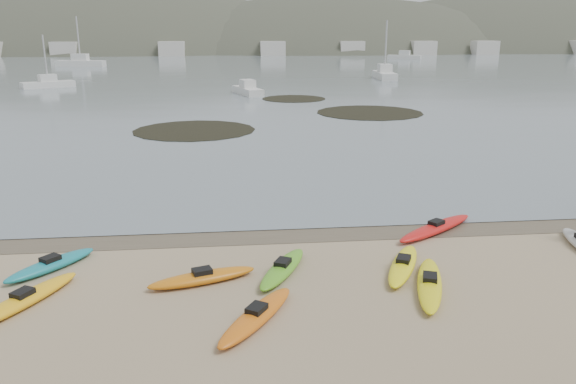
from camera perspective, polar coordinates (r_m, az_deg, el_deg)
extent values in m
plane|color=tan|center=(21.24, 0.00, -3.89)|extent=(600.00, 600.00, 0.00)
plane|color=brown|center=(20.96, 0.09, -4.16)|extent=(60.00, 60.00, 0.00)
plane|color=slate|center=(319.93, -5.85, 14.82)|extent=(1200.00, 1200.00, 0.00)
ellipsoid|color=red|center=(21.70, 14.80, -3.54)|extent=(3.94, 3.14, 0.34)
ellipsoid|color=orange|center=(17.12, -8.69, -8.59)|extent=(3.35, 1.71, 0.34)
ellipsoid|color=orange|center=(14.88, -3.20, -12.45)|extent=(2.51, 3.38, 0.34)
ellipsoid|color=#5AAE22|center=(17.53, -0.53, -7.78)|extent=(2.09, 3.30, 0.34)
ellipsoid|color=yellow|center=(17.05, 14.18, -9.04)|extent=(1.91, 3.81, 0.34)
ellipsoid|color=teal|center=(19.30, -22.94, -6.83)|extent=(2.55, 2.91, 0.34)
ellipsoid|color=#FFF415|center=(18.13, 11.62, -7.30)|extent=(2.15, 3.42, 0.34)
ellipsoid|color=yellow|center=(17.23, -25.28, -9.90)|extent=(2.50, 3.74, 0.34)
cylinder|color=black|center=(42.71, -9.49, 6.19)|extent=(9.07, 9.07, 0.04)
cylinder|color=black|center=(51.80, 8.27, 7.97)|extent=(9.58, 9.58, 0.04)
cylinder|color=black|center=(61.68, 0.60, 9.44)|extent=(6.91, 6.91, 0.04)
cube|color=silver|center=(80.06, -23.18, 10.03)|extent=(6.45, 4.98, 0.91)
cube|color=silver|center=(66.30, -4.13, 10.24)|extent=(3.55, 6.67, 0.90)
cube|color=silver|center=(88.52, 9.77, 11.63)|extent=(2.97, 8.55, 1.18)
cube|color=silver|center=(124.26, -20.31, 12.18)|extent=(9.82, 3.82, 1.34)
cube|color=silver|center=(148.53, 11.74, 13.29)|extent=(8.39, 5.70, 1.15)
ellipsoid|color=#384235|center=(220.54, -17.43, 8.89)|extent=(220.00, 120.00, 80.00)
ellipsoid|color=#384235|center=(214.29, 4.03, 10.12)|extent=(200.00, 110.00, 68.00)
ellipsoid|color=#384235|center=(252.65, 23.23, 9.38)|extent=(230.00, 130.00, 76.00)
cube|color=beige|center=(169.68, -20.21, 13.46)|extent=(7.00, 5.00, 4.00)
cube|color=beige|center=(165.69, -11.90, 14.04)|extent=(7.00, 5.00, 4.00)
cube|color=beige|center=(165.12, -3.32, 14.34)|extent=(7.00, 5.00, 4.00)
cube|color=beige|center=(168.02, 5.14, 14.34)|extent=(7.00, 5.00, 4.00)
cube|color=beige|center=(174.20, 13.15, 14.06)|extent=(7.00, 5.00, 4.00)
cube|color=beige|center=(183.35, 20.47, 13.57)|extent=(7.00, 5.00, 4.00)
cube|color=beige|center=(195.03, 26.97, 12.95)|extent=(7.00, 5.00, 4.00)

